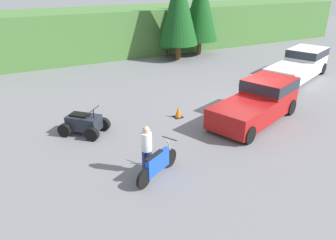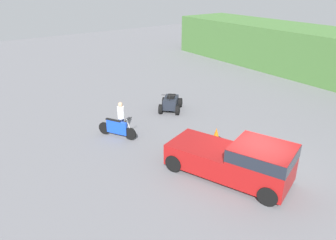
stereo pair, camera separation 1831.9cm
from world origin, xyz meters
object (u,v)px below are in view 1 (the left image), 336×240
Objects in this scene: dirt_bike at (158,164)px; quad_atv at (84,124)px; pickup_truck_red at (259,100)px; traffic_cone at (178,112)px; rider_person at (147,148)px; pickup_truck_second at (300,64)px.

quad_atv reaches higher than dirt_bike.
pickup_truck_red is 10.00× the size of traffic_cone.
quad_atv is at bearing 73.14° from rider_person.
pickup_truck_red is at bearing 28.54° from quad_atv.
dirt_bike is (-13.60, -6.28, -0.47)m from pickup_truck_second.
pickup_truck_red reaches higher than traffic_cone.
pickup_truck_second is at bearing 51.49° from quad_atv.
pickup_truck_second is 15.03m from rider_person.
rider_person reaches higher than traffic_cone.
pickup_truck_second is 11.51× the size of traffic_cone.
pickup_truck_second is at bearing 9.08° from pickup_truck_red.
traffic_cone is (-3.32, 1.91, -0.70)m from pickup_truck_red.
pickup_truck_red reaches higher than dirt_bike.
traffic_cone is at bearing 23.76° from dirt_bike.
rider_person is 3.25× the size of traffic_cone.
pickup_truck_red is 6.82m from dirt_bike.
rider_person is (-6.65, -1.83, 0.02)m from pickup_truck_red.
quad_atv is (-7.82, 2.25, -0.48)m from pickup_truck_red.
rider_person is at bearing 90.34° from dirt_bike.
rider_person reaches higher than dirt_bike.
quad_atv is at bearing 143.51° from pickup_truck_red.
rider_person is at bearing -29.45° from quad_atv.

